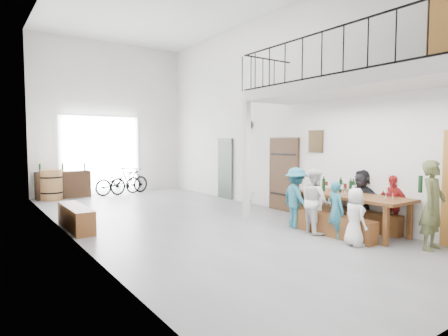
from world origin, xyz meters
TOP-DOWN VIEW (x-y plane):
  - floor at (0.00, 0.00)m, footprint 12.00×12.00m
  - room_walls at (0.00, 0.00)m, footprint 12.00×12.00m
  - gateway_portal at (-0.40, 5.94)m, footprint 2.80×0.08m
  - right_wall_decor at (2.70, -1.87)m, footprint 0.07×8.28m
  - balcony at (1.98, -3.13)m, footprint 1.52×5.62m
  - tasting_table at (2.20, -2.87)m, footprint 1.01×2.40m
  - bench_inner at (1.62, -2.85)m, footprint 0.30×1.88m
  - bench_wall at (2.57, -2.80)m, footprint 0.32×1.85m
  - tableware at (2.26, -2.74)m, footprint 0.39×1.65m
  - side_bench at (-2.50, 0.68)m, footprint 0.39×1.78m
  - oak_barrel at (-2.16, 5.40)m, footprint 0.68×0.68m
  - serving_counter at (-1.75, 5.65)m, footprint 1.71×0.48m
  - counter_bottles at (-1.75, 5.66)m, footprint 1.46×0.14m
  - guest_left_a at (1.37, -3.55)m, footprint 0.49×0.60m
  - guest_left_b at (1.52, -3.01)m, footprint 0.35×0.46m
  - guest_left_c at (1.51, -2.48)m, footprint 0.70×0.78m
  - guest_left_d at (1.52, -1.93)m, footprint 0.69×0.96m
  - guest_right_a at (2.75, -3.44)m, footprint 0.31×0.72m
  - guest_right_b at (2.72, -2.74)m, footprint 0.65×1.25m
  - guest_right_c at (2.78, -2.21)m, footprint 0.38×0.54m
  - host_standing at (2.28, -4.47)m, footprint 0.62×0.46m
  - potted_plant at (2.45, 0.95)m, footprint 0.45×0.41m
  - bicycle_near at (0.04, 5.37)m, footprint 1.85×0.91m
  - bicycle_far at (0.44, 5.34)m, footprint 1.67×0.86m

SIDE VIEW (x-z plane):
  - floor at x=0.00m, z-range 0.00..0.00m
  - potted_plant at x=2.45m, z-range 0.00..0.41m
  - bench_wall at x=2.57m, z-range 0.00..0.42m
  - bench_inner at x=1.62m, z-range 0.00..0.43m
  - side_bench at x=-2.50m, z-range 0.00..0.50m
  - serving_counter at x=-1.75m, z-range 0.00..0.90m
  - bicycle_near at x=0.04m, z-range 0.00..0.93m
  - bicycle_far at x=0.44m, z-range 0.00..0.97m
  - oak_barrel at x=-2.16m, z-range 0.00..1.00m
  - guest_right_c at x=2.78m, z-range 0.00..1.04m
  - guest_left_a at x=1.37m, z-range 0.00..1.06m
  - guest_left_b at x=1.52m, z-range 0.00..1.12m
  - guest_right_a at x=2.75m, z-range 0.00..1.21m
  - guest_right_b at x=2.72m, z-range 0.00..1.29m
  - guest_left_d at x=1.52m, z-range 0.00..1.33m
  - guest_left_c at x=1.51m, z-range 0.00..1.34m
  - tasting_table at x=2.20m, z-range 0.31..1.10m
  - host_standing at x=2.28m, z-range 0.00..1.57m
  - tableware at x=2.26m, z-range 0.75..1.10m
  - counter_bottles at x=-1.75m, z-range 0.90..1.18m
  - gateway_portal at x=-0.40m, z-range 0.00..2.80m
  - right_wall_decor at x=2.70m, z-range -0.80..4.28m
  - balcony at x=1.98m, z-range 0.97..4.96m
  - room_walls at x=0.00m, z-range -2.45..9.55m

